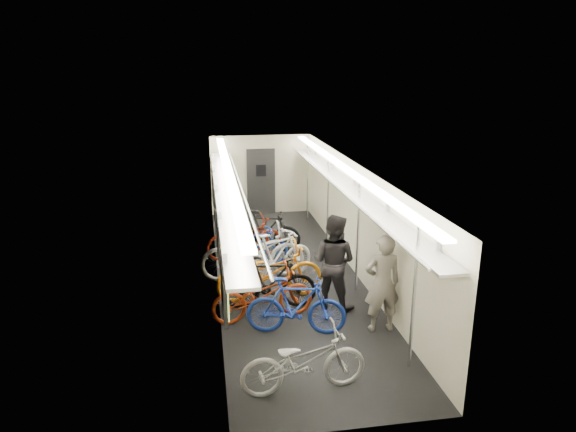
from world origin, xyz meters
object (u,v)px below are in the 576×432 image
object	(u,v)px
bicycle_1	(296,306)
backpack	(392,244)
passenger_near	(382,283)
passenger_mid	(333,262)
bicycle_0	(304,361)

from	to	relation	value
bicycle_1	backpack	xyz separation A→B (m)	(1.88, 0.63, 0.77)
bicycle_1	passenger_near	bearing A→B (deg)	-80.76
passenger_mid	backpack	bearing A→B (deg)	-157.55
passenger_near	bicycle_0	bearing A→B (deg)	42.38
bicycle_0	passenger_mid	world-z (taller)	passenger_mid
bicycle_0	backpack	bearing A→B (deg)	-46.89
passenger_mid	backpack	distance (m)	1.12
bicycle_0	passenger_near	bearing A→B (deg)	-51.64
bicycle_0	bicycle_1	size ratio (longest dim) A/B	1.05
bicycle_0	passenger_near	xyz separation A→B (m)	(1.63, 1.50, 0.39)
bicycle_0	bicycle_1	world-z (taller)	bicycle_1
passenger_mid	passenger_near	bearing A→B (deg)	157.89
passenger_mid	backpack	xyz separation A→B (m)	(1.02, -0.26, 0.38)
bicycle_0	passenger_near	size ratio (longest dim) A/B	1.04
passenger_near	backpack	world-z (taller)	passenger_near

